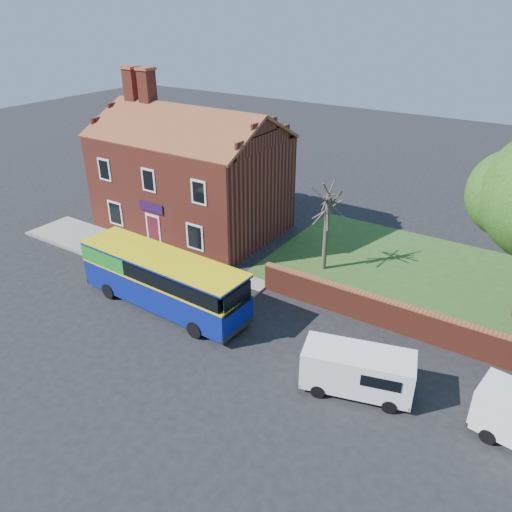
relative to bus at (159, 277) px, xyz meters
The scene contains 9 objects.
ground 3.47m from the bus, 54.00° to the right, with size 120.00×120.00×0.00m, color black.
pavement 6.39m from the bus, 147.69° to the left, with size 18.00×3.50×0.12m, color gray.
kerb 5.69m from the bus, 163.44° to the left, with size 18.00×0.15×0.14m, color slate.
grass_strip 18.24m from the bus, 35.53° to the left, with size 26.00×12.00×0.04m, color #426B28.
shop_building 10.60m from the bus, 120.09° to the left, with size 12.30×8.13×10.50m.
boundary_wall 15.49m from the bus, 17.12° to the left, with size 22.00×0.38×1.60m.
bus is the anchor object (origin of this frame).
van_near 11.40m from the bus, ahead, with size 4.79×2.93×1.97m.
bare_tree 10.07m from the bus, 56.85° to the left, with size 1.98×2.35×5.27m.
Camera 1 is at (14.89, -13.71, 14.54)m, focal length 35.00 mm.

